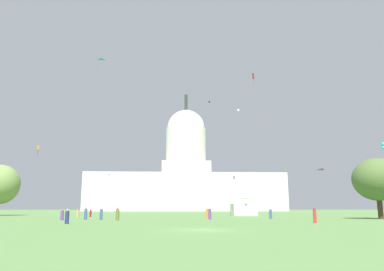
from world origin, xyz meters
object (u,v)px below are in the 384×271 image
Objects in this scene: tree_west_far at (0,184)px; kite_white_high at (238,110)px; person_red_near_tree_east at (315,216)px; person_purple_back_center at (210,214)px; person_olive_mid_left at (118,214)px; tree_east_mid at (377,179)px; person_denim_edge_east at (86,214)px; kite_lime_low at (284,170)px; person_maroon_edge_west at (91,213)px; person_navy_front_center at (67,217)px; capitol_building at (186,177)px; kite_yellow_low at (254,173)px; kite_red_mid at (253,77)px; kite_magenta_high at (260,121)px; person_denim_front_left at (271,214)px; person_tan_lawn_far_left at (78,213)px; kite_black_high at (209,102)px; person_orange_back_left at (207,213)px; event_tent at (243,202)px; kite_turquoise_mid at (101,60)px; person_purple_front_right at (62,215)px; person_denim_mid_center at (101,214)px; kite_blue_low at (110,176)px; kite_orange_low at (38,148)px; kite_violet_low at (323,170)px.

tree_west_far is 125.92m from kite_white_high.
person_red_near_tree_east is 0.46× the size of kite_white_high.
person_purple_back_center is 1.00× the size of person_olive_mid_left.
tree_east_mid is 44.04m from person_denim_edge_east.
person_maroon_edge_west is at bearing -1.18° from kite_lime_low.
person_purple_back_center is at bearing -97.27° from person_denim_edge_east.
kite_white_high is at bearing 82.75° from person_red_near_tree_east.
tree_west_far is 53.44m from person_navy_front_center.
capitol_building is 73.47× the size of person_navy_front_center.
capitol_building is 37.04× the size of kite_yellow_low.
kite_magenta_high is at bearing -178.67° from kite_red_mid.
kite_magenta_high reaches higher than person_purple_back_center.
capitol_building is 69.44× the size of person_denim_front_left.
kite_white_high reaches higher than person_red_near_tree_east.
kite_lime_low is at bearing -137.71° from person_tan_lawn_far_left.
kite_yellow_low is 3.96× the size of kite_black_high.
person_navy_front_center is 0.54× the size of kite_red_mid.
kite_lime_low is (32.82, 63.08, 13.79)m from person_orange_back_left.
tree_west_far is at bearing 156.68° from tree_east_mid.
event_tent is 39.90m from person_red_near_tree_east.
kite_red_mid is 77.16m from kite_magenta_high.
person_denim_front_left is at bearing 4.16° from person_orange_back_left.
kite_black_high is at bearing 153.39° from person_olive_mid_left.
kite_turquoise_mid reaches higher than person_denim_edge_east.
person_purple_front_right is (0.32, -19.24, -0.01)m from person_maroon_edge_west.
person_tan_lawn_far_left is at bearing 165.53° from tree_east_mid.
person_maroon_edge_west is 0.89× the size of person_denim_mid_center.
person_orange_back_left is 0.49× the size of kite_blue_low.
tree_east_mid is at bearing -38.28° from kite_orange_low.
kite_black_high is (55.63, 80.02, 43.73)m from tree_west_far.
person_tan_lawn_far_left is at bearing -0.09° from kite_lime_low.
tree_east_mid reaches higher than person_orange_back_left.
tree_east_mid reaches higher than person_navy_front_center.
capitol_building is 150.88m from person_orange_back_left.
tree_west_far is 4.61× the size of kite_orange_low.
person_red_near_tree_east reaches higher than person_tan_lawn_far_left.
person_denim_front_left is (24.91, 2.90, -0.03)m from person_denim_mid_center.
person_navy_front_center is at bearing -150.30° from kite_violet_low.
kite_orange_low is (-53.62, 18.24, -14.02)m from kite_red_mid.
kite_yellow_low is (68.68, 50.50, -1.55)m from kite_orange_low.
kite_magenta_high reaches higher than kite_lime_low.
person_denim_mid_center is 0.45× the size of kite_white_high.
person_denim_edge_east is at bearing -137.03° from event_tent.
person_navy_front_center is 0.99× the size of kite_violet_low.
event_tent is at bearing 121.73° from tree_east_mid.
person_maroon_edge_west is at bearing 135.77° from person_red_near_tree_east.
person_denim_front_left is 133.62m from kite_white_high.
kite_black_high is (2.12, 108.94, 49.85)m from person_denim_front_left.
tree_west_far reaches higher than person_purple_front_right.
kite_lime_low is 0.82× the size of kite_violet_low.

